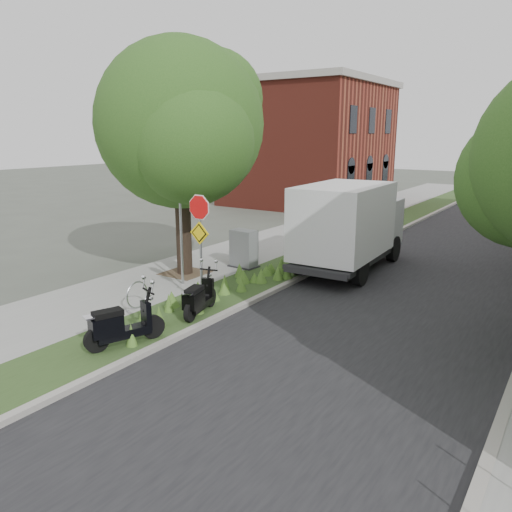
% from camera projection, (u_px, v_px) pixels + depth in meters
% --- Properties ---
extents(ground, '(120.00, 120.00, 0.00)m').
position_uv_depth(ground, '(229.00, 326.00, 12.77)').
color(ground, '#4C5147').
rests_on(ground, ground).
extents(sidewalk_near, '(3.50, 60.00, 0.12)m').
position_uv_depth(sidewalk_near, '(285.00, 238.00, 23.12)').
color(sidewalk_near, gray).
rests_on(sidewalk_near, ground).
extents(verge, '(2.00, 60.00, 0.12)m').
position_uv_depth(verge, '(340.00, 246.00, 21.63)').
color(verge, '#2E461E').
rests_on(verge, ground).
extents(kerb_near, '(0.20, 60.00, 0.13)m').
position_uv_depth(kerb_near, '(362.00, 248.00, 21.09)').
color(kerb_near, '#9E9991').
rests_on(kerb_near, ground).
extents(road, '(7.00, 60.00, 0.01)m').
position_uv_depth(road, '(447.00, 261.00, 19.21)').
color(road, black).
rests_on(road, ground).
extents(street_tree_main, '(6.21, 5.54, 7.66)m').
position_uv_depth(street_tree_main, '(180.00, 133.00, 16.14)').
color(street_tree_main, black).
rests_on(street_tree_main, ground).
extents(bare_post, '(0.08, 0.08, 4.00)m').
position_uv_depth(bare_post, '(181.00, 222.00, 15.44)').
color(bare_post, '#A5A8AD').
rests_on(bare_post, ground).
extents(bike_hoop, '(0.06, 0.78, 0.77)m').
position_uv_depth(bike_hoop, '(137.00, 295.00, 13.63)').
color(bike_hoop, '#A5A8AD').
rests_on(bike_hoop, ground).
extents(sign_assembly, '(0.94, 0.08, 3.22)m').
position_uv_depth(sign_assembly, '(200.00, 227.00, 13.44)').
color(sign_assembly, '#A5A8AD').
rests_on(sign_assembly, ground).
extents(brick_building, '(9.40, 10.40, 8.30)m').
position_uv_depth(brick_building, '(309.00, 142.00, 34.65)').
color(brick_building, maroon).
rests_on(brick_building, ground).
extents(scooter_near, '(0.64, 1.72, 0.83)m').
position_uv_depth(scooter_near, '(197.00, 301.00, 13.01)').
color(scooter_near, black).
rests_on(scooter_near, ground).
extents(scooter_far, '(0.83, 1.82, 0.90)m').
position_uv_depth(scooter_far, '(116.00, 329.00, 11.10)').
color(scooter_far, black).
rests_on(scooter_far, ground).
extents(box_truck, '(2.58, 5.96, 2.65)m').
position_uv_depth(box_truck, '(349.00, 223.00, 17.59)').
color(box_truck, '#262628').
rests_on(box_truck, ground).
extents(utility_cabinet, '(1.04, 0.72, 1.34)m').
position_uv_depth(utility_cabinet, '(244.00, 249.00, 17.82)').
color(utility_cabinet, '#262628').
rests_on(utility_cabinet, ground).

